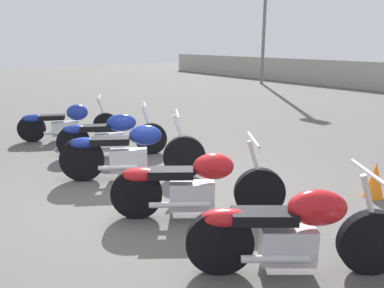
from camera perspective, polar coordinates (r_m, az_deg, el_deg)
name	(u,v)px	position (r m, az deg, el deg)	size (l,w,h in m)	color
ground_plane	(157,197)	(5.18, -5.42, -7.97)	(60.00, 60.00, 0.00)	#514F4C
motorcycle_slot_0	(67,122)	(8.42, -18.52, 3.19)	(1.09, 1.95, 0.93)	black
motorcycle_slot_1	(111,134)	(7.01, -12.30, 1.47)	(1.04, 1.84, 0.96)	black
motorcycle_slot_2	(130,152)	(5.73, -9.36, -1.17)	(1.24, 1.95, 1.03)	black
motorcycle_slot_3	(194,185)	(4.43, 0.38, -6.25)	(1.26, 1.76, 0.98)	black
motorcycle_slot_4	(293,230)	(3.51, 15.11, -12.59)	(1.25, 1.66, 0.98)	black
traffic_cone_far	(375,180)	(5.62, 26.08, -4.94)	(0.27, 0.27, 0.49)	orange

